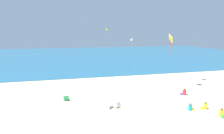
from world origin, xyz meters
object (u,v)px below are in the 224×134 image
(person_6, at_px, (190,108))
(kite_lime, at_px, (107,29))
(beach_chair_far_left, at_px, (118,105))
(kite_yellow, at_px, (171,39))
(beach_chair_mid_beach, at_px, (66,98))
(person_0, at_px, (221,114))
(person_3, at_px, (184,92))
(person_5, at_px, (205,106))
(kite_white, at_px, (132,39))

(person_6, distance_m, kite_lime, 20.86)
(beach_chair_far_left, distance_m, kite_lime, 18.61)
(kite_yellow, relative_size, kite_lime, 0.97)
(beach_chair_mid_beach, height_order, person_0, person_0)
(beach_chair_mid_beach, bearing_deg, person_3, -95.27)
(person_5, xyz_separation_m, person_6, (-1.55, 0.05, -0.01))
(beach_chair_mid_beach, height_order, kite_lime, kite_lime)
(person_3, distance_m, kite_lime, 18.07)
(kite_white, distance_m, kite_yellow, 21.32)
(person_5, bearing_deg, beach_chair_far_left, 7.20)
(beach_chair_far_left, xyz_separation_m, kite_yellow, (1.69, -6.04, 6.65))
(person_6, bearing_deg, beach_chair_far_left, 177.20)
(beach_chair_mid_beach, xyz_separation_m, kite_white, (11.52, 11.68, 5.96))
(person_0, distance_m, person_5, 1.72)
(person_0, height_order, person_3, person_3)
(person_3, height_order, kite_white, kite_white)
(beach_chair_far_left, relative_size, person_5, 1.00)
(person_5, bearing_deg, kite_yellow, 52.43)
(beach_chair_mid_beach, bearing_deg, person_0, -116.81)
(kite_white, height_order, kite_yellow, kite_yellow)
(beach_chair_far_left, bearing_deg, person_0, -144.11)
(kite_yellow, bearing_deg, beach_chair_far_left, 105.59)
(beach_chair_far_left, xyz_separation_m, person_5, (8.26, -2.11, -0.00))
(person_3, height_order, kite_lime, kite_lime)
(person_0, bearing_deg, kite_white, -173.11)
(beach_chair_far_left, xyz_separation_m, person_6, (6.71, -2.06, -0.02))
(kite_white, bearing_deg, person_5, -83.90)
(kite_yellow, bearing_deg, beach_chair_mid_beach, 126.62)
(beach_chair_mid_beach, relative_size, person_6, 0.81)
(beach_chair_far_left, distance_m, kite_white, 17.14)
(kite_lime, bearing_deg, person_6, -76.53)
(person_3, relative_size, kite_lime, 0.64)
(person_3, bearing_deg, person_0, 102.45)
(person_6, xyz_separation_m, kite_lime, (-4.50, 18.80, 7.85))
(kite_yellow, distance_m, kite_lime, 22.82)
(person_3, distance_m, person_6, 4.35)
(person_3, distance_m, person_5, 3.93)
(person_5, height_order, kite_white, kite_white)
(person_5, bearing_deg, beach_chair_mid_beach, 0.38)
(kite_white, bearing_deg, person_6, -89.14)
(beach_chair_mid_beach, bearing_deg, kite_lime, -28.06)
(beach_chair_far_left, bearing_deg, person_5, -134.44)
(beach_chair_mid_beach, xyz_separation_m, person_3, (13.78, -1.25, 0.06))
(person_0, bearing_deg, person_5, -169.95)
(person_0, distance_m, kite_white, 19.56)
(person_5, height_order, person_6, person_5)
(beach_chair_mid_beach, distance_m, person_5, 14.29)
(beach_chair_mid_beach, relative_size, person_3, 0.71)
(person_0, distance_m, kite_yellow, 9.80)
(person_5, relative_size, person_6, 1.05)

